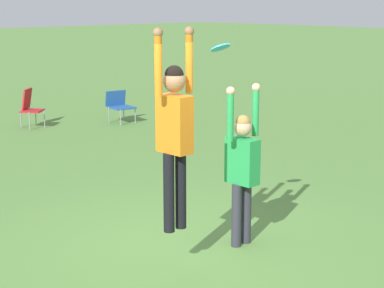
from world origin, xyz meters
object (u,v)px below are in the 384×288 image
camping_chair_0 (30,105)px  camping_chair_2 (119,104)px  person_jumping (174,125)px  frisbee (221,48)px  person_defending (242,163)px

camping_chair_0 → camping_chair_2: (1.89, -0.97, -0.07)m
person_jumping → frisbee: person_jumping is taller
person_jumping → frisbee: 1.10m
person_defending → camping_chair_0: 8.67m
frisbee → camping_chair_0: bearing=74.6°
person_jumping → camping_chair_0: size_ratio=2.40×
camping_chair_2 → frisbee: bearing=70.0°
camping_chair_0 → camping_chair_2: 2.13m
person_defending → camping_chair_2: bearing=151.9°
camping_chair_0 → person_jumping: bearing=30.1°
frisbee → camping_chair_2: frisbee is taller
person_defending → camping_chair_2: size_ratio=2.53×
frisbee → camping_chair_2: (4.20, 7.39, -1.95)m
frisbee → camping_chair_2: 8.72m
frisbee → camping_chair_0: size_ratio=0.25×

